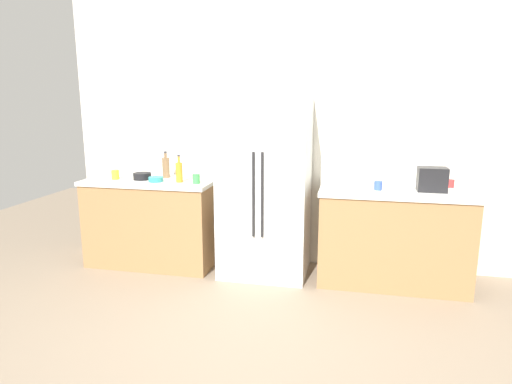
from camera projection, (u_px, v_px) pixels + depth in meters
The scene contains 16 objects.
ground_plane at pixel (254, 344), 3.16m from camera, with size 9.40×9.40×0.00m, color gray.
kitchen_back_panel at pixel (292, 115), 4.50m from camera, with size 4.70×0.10×3.09m, color silver.
counter_left at pixel (154, 221), 4.65m from camera, with size 1.32×0.68×0.90m.
counter_right at pixel (393, 236), 4.15m from camera, with size 1.36×0.68×0.90m.
refrigerator at pixel (265, 188), 4.30m from camera, with size 0.83×0.69×1.72m.
toaster at pixel (432, 179), 3.94m from camera, with size 0.25×0.17×0.21m, color black.
rice_cooker at pixel (352, 173), 4.03m from camera, with size 0.26×0.26×0.31m.
bottle_a at pixel (166, 167), 4.62m from camera, with size 0.08×0.08×0.27m.
bottle_b at pixel (179, 172), 4.37m from camera, with size 0.07×0.07×0.27m.
cup_a at pixel (115, 175), 4.53m from camera, with size 0.08×0.08×0.10m, color yellow.
cup_b at pixel (378, 186), 4.01m from camera, with size 0.07×0.07×0.08m, color blue.
cup_c at pixel (196, 179), 4.31m from camera, with size 0.07×0.07×0.09m, color green.
cup_d at pixel (450, 183), 4.13m from camera, with size 0.08×0.08×0.07m, color red.
bowl_a at pixel (123, 173), 4.78m from camera, with size 0.20×0.20×0.05m, color white.
bowl_b at pixel (156, 179), 4.41m from camera, with size 0.14×0.14×0.05m, color teal.
bowl_c at pixel (142, 176), 4.53m from camera, with size 0.18×0.18×0.07m, color black.
Camera 1 is at (0.63, -2.80, 1.71)m, focal length 31.24 mm.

